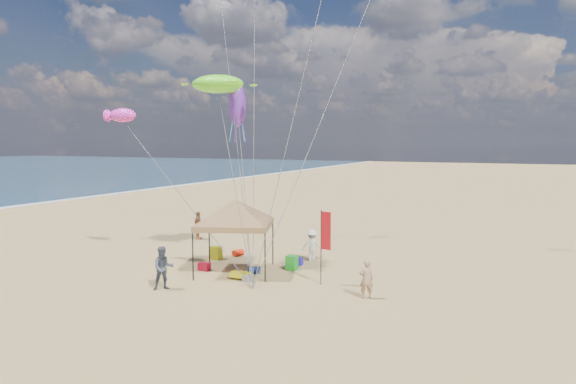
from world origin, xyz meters
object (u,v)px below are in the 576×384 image
Objects in this scene: cooler_blue at (297,261)px; beach_cart at (240,275)px; canopy_tent at (235,202)px; chair_yellow at (216,253)px; person_far_a at (198,225)px; chair_green at (292,263)px; person_near_b at (163,268)px; feather_flag at (324,236)px; person_near_a at (366,279)px; cooler_red at (204,267)px; person_near_c at (312,246)px.

cooler_blue is 0.60× the size of beach_cart.
beach_cart is at bearing -109.68° from cooler_blue.
canopy_tent reaches higher than chair_yellow.
canopy_tent is 3.49m from beach_cart.
canopy_tent reaches higher than person_far_a.
canopy_tent is 9.50m from person_far_a.
cooler_blue is at bearing 99.16° from chair_green.
person_near_b is at bearing -79.29° from chair_yellow.
person_near_b is at bearing -107.69° from canopy_tent.
feather_flag is 4.77× the size of chair_green.
chair_green is 0.44× the size of person_near_a.
person_near_b is at bearing -84.90° from cooler_red.
chair_green is 5.61m from person_near_a.
chair_yellow is 5.99m from person_near_b.
person_near_b reaches higher than cooler_red.
chair_green is at bearing 141.47° from feather_flag.
chair_yellow is (-4.48, -0.64, 0.16)m from cooler_blue.
feather_flag is at bearing 99.68° from person_near_c.
feather_flag is 6.19× the size of cooler_red.
cooler_blue is at bearing 52.59° from person_near_c.
person_near_c reaches higher than chair_yellow.
chair_green is at bearing -4.57° from chair_yellow.
person_far_a is (-5.32, 10.28, -0.03)m from person_near_b.
person_near_c reaches higher than cooler_blue.
person_near_a reaches higher than chair_green.
cooler_red is 4.73m from cooler_blue.
feather_flag is (4.75, -0.37, -1.21)m from canopy_tent.
person_near_a is at bearing -33.11° from chair_green.
beach_cart is 0.50× the size of person_far_a.
chair_green and chair_yellow have the same top height.
cooler_red is 5.78m from person_near_c.
chair_yellow is at bearing 161.86° from feather_flag.
person_near_c is at bearing 84.52° from chair_green.
feather_flag is 2.86m from person_near_a.
canopy_tent is 4.91m from feather_flag.
cooler_red is 1.00× the size of cooler_blue.
chair_yellow is at bearing 108.84° from cooler_red.
person_near_a is (4.68, -3.05, 0.45)m from chair_green.
chair_green is (3.85, 1.95, 0.16)m from cooler_red.
feather_flag is 7.07m from person_near_b.
canopy_tent is 8.95× the size of chair_yellow.
person_near_a is 6.85m from person_near_c.
chair_green is 2.19m from person_near_c.
person_near_c is at bearing -118.28° from person_far_a.
chair_green is at bearing -130.28° from person_far_a.
chair_yellow is 0.44× the size of person_near_a.
canopy_tent is at bearing 26.42° from person_near_b.
person_near_b is 11.57m from person_far_a.
person_near_a reaches higher than chair_yellow.
feather_flag is at bearing 9.52° from beach_cart.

